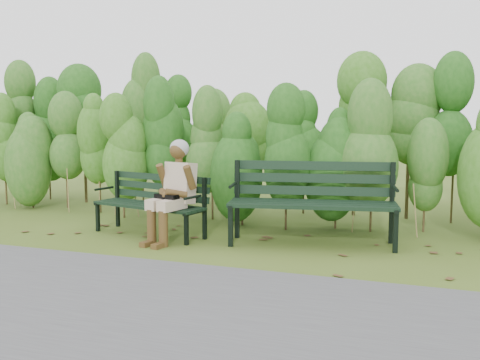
% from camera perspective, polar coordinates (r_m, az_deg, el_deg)
% --- Properties ---
extents(ground, '(80.00, 80.00, 0.00)m').
position_cam_1_polar(ground, '(6.75, -1.01, -6.67)').
color(ground, '#42591A').
extents(footpath, '(60.00, 2.50, 0.01)m').
position_cam_1_polar(footpath, '(4.83, -10.50, -12.26)').
color(footpath, '#474749').
rests_on(footpath, ground).
extents(hedge_band, '(11.04, 1.67, 2.42)m').
position_cam_1_polar(hedge_band, '(8.33, 3.52, 4.64)').
color(hedge_band, '#47381E').
rests_on(hedge_band, ground).
extents(leaf_litter, '(5.58, 2.12, 0.01)m').
position_cam_1_polar(leaf_litter, '(6.70, -2.45, -6.75)').
color(leaf_litter, brown).
rests_on(leaf_litter, ground).
extents(bench_left, '(1.63, 0.83, 0.78)m').
position_cam_1_polar(bench_left, '(7.38, -8.80, -1.94)').
color(bench_left, black).
rests_on(bench_left, ground).
extents(bench_right, '(2.07, 1.00, 0.99)m').
position_cam_1_polar(bench_right, '(6.83, 7.39, -1.58)').
color(bench_right, black).
rests_on(bench_right, ground).
extents(seated_woman, '(0.55, 0.80, 1.25)m').
position_cam_1_polar(seated_woman, '(6.92, -6.77, -0.56)').
color(seated_woman, beige).
rests_on(seated_woman, ground).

